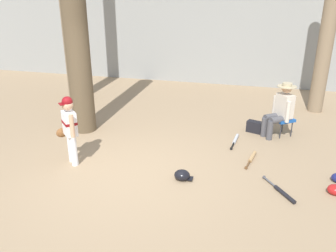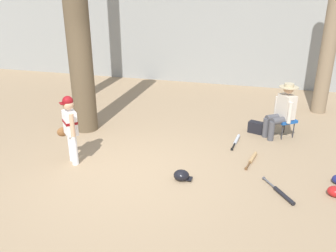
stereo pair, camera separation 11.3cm
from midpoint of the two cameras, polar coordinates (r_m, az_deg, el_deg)
ground_plane at (r=6.23m, az=-6.87°, el=-7.80°), size 60.00×60.00×0.00m
concrete_back_wall at (r=12.07m, az=4.78°, el=13.78°), size 18.00×0.36×2.78m
tree_near_player at (r=7.71m, az=-15.62°, el=16.98°), size 0.69×0.69×5.68m
tree_behind_spectator at (r=9.65m, az=24.51°, el=13.73°), size 0.52×0.52×4.55m
young_ballplayer at (r=6.50m, az=-16.49°, el=-0.03°), size 0.57×0.45×1.31m
folding_stool at (r=8.00m, az=18.03°, el=0.98°), size 0.56×0.56×0.41m
seated_spectator at (r=7.85m, az=17.71°, el=2.77°), size 0.65×0.60×1.20m
handbag_beside_stool at (r=8.08m, az=13.72°, el=-0.13°), size 0.38×0.28×0.26m
bat_wood_tan at (r=6.83m, az=13.19°, el=-5.15°), size 0.20×0.72×0.07m
bat_aluminum_silver at (r=7.54m, az=10.62°, el=-2.28°), size 0.13×0.76×0.07m
bat_black_composite at (r=5.88m, az=17.81°, el=-10.37°), size 0.51×0.71×0.07m
batting_helmet_red at (r=6.18m, az=25.46°, el=-9.51°), size 0.29×0.22×0.17m
batting_helmet_black at (r=5.98m, az=1.82°, el=-8.13°), size 0.32×0.25×0.19m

